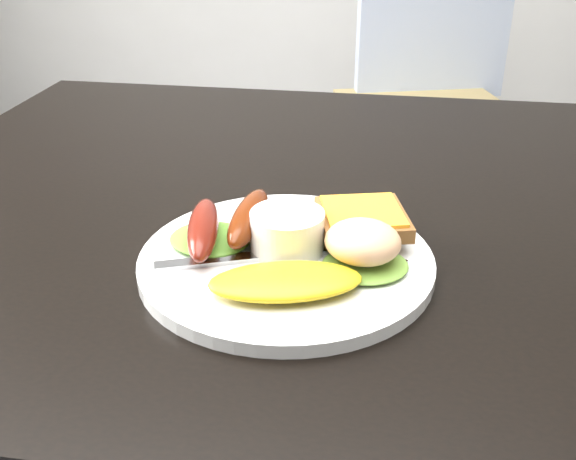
{
  "coord_description": "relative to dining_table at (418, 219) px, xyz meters",
  "views": [
    {
      "loc": [
        -0.03,
        -0.66,
        1.05
      ],
      "look_at": [
        -0.12,
        -0.15,
        0.78
      ],
      "focal_mm": 42.0,
      "sensor_mm": 36.0,
      "label": 1
    }
  ],
  "objects": [
    {
      "name": "lettuce_right",
      "position": [
        -0.05,
        -0.17,
        0.04
      ],
      "size": [
        0.09,
        0.08,
        0.01
      ],
      "primitive_type": "ellipsoid",
      "rotation": [
        0.0,
        0.0,
        0.24
      ],
      "color": "#538E2A",
      "rests_on": "plate"
    },
    {
      "name": "person",
      "position": [
        -0.36,
        0.81,
        -0.03
      ],
      "size": [
        0.58,
        0.48,
        1.39
      ],
      "primitive_type": "imported",
      "rotation": [
        0.0,
        0.0,
        2.81
      ],
      "color": "navy",
      "rests_on": "ground"
    },
    {
      "name": "sausage_a",
      "position": [
        -0.19,
        -0.16,
        0.05
      ],
      "size": [
        0.05,
        0.11,
        0.03
      ],
      "primitive_type": "ellipsoid",
      "rotation": [
        0.0,
        0.0,
        0.21
      ],
      "color": "maroon",
      "rests_on": "lettuce_left"
    },
    {
      "name": "fork",
      "position": [
        -0.15,
        -0.17,
        0.03
      ],
      "size": [
        0.15,
        0.07,
        0.0
      ],
      "primitive_type": "cube",
      "rotation": [
        0.0,
        0.0,
        0.37
      ],
      "color": "#ADAFB7",
      "rests_on": "plate"
    },
    {
      "name": "dining_table",
      "position": [
        0.0,
        0.0,
        0.0
      ],
      "size": [
        1.2,
        0.8,
        0.04
      ],
      "primitive_type": "cube",
      "color": "black",
      "rests_on": "ground"
    },
    {
      "name": "potato_salad",
      "position": [
        -0.05,
        -0.16,
        0.06
      ],
      "size": [
        0.07,
        0.07,
        0.03
      ],
      "primitive_type": "ellipsoid",
      "rotation": [
        0.0,
        0.0,
        -0.12
      ],
      "color": "#FBEFB9",
      "rests_on": "lettuce_right"
    },
    {
      "name": "plate",
      "position": [
        -0.12,
        -0.16,
        0.03
      ],
      "size": [
        0.26,
        0.26,
        0.01
      ],
      "primitive_type": "cylinder",
      "color": "white",
      "rests_on": "dining_table"
    },
    {
      "name": "omelette",
      "position": [
        -0.11,
        -0.21,
        0.04
      ],
      "size": [
        0.13,
        0.09,
        0.02
      ],
      "primitive_type": "ellipsoid",
      "rotation": [
        0.0,
        0.0,
        0.26
      ],
      "color": "gold",
      "rests_on": "plate"
    },
    {
      "name": "sausage_b",
      "position": [
        -0.16,
        -0.13,
        0.05
      ],
      "size": [
        0.03,
        0.11,
        0.03
      ],
      "primitive_type": "ellipsoid",
      "rotation": [
        0.0,
        0.0,
        -0.02
      ],
      "color": "#5E2B10",
      "rests_on": "lettuce_left"
    },
    {
      "name": "toast_a",
      "position": [
        -0.08,
        -0.1,
        0.04
      ],
      "size": [
        0.09,
        0.09,
        0.01
      ],
      "primitive_type": "cube",
      "rotation": [
        0.0,
        0.0,
        0.55
      ],
      "color": "brown",
      "rests_on": "plate"
    },
    {
      "name": "lettuce_left",
      "position": [
        -0.19,
        -0.14,
        0.04
      ],
      "size": [
        0.09,
        0.08,
        0.01
      ],
      "primitive_type": "ellipsoid",
      "rotation": [
        0.0,
        0.0,
        -0.23
      ],
      "color": "#4C8532",
      "rests_on": "plate"
    },
    {
      "name": "dining_chair",
      "position": [
        0.07,
        1.24,
        -0.28
      ],
      "size": [
        0.58,
        0.58,
        0.06
      ],
      "primitive_type": "cube",
      "rotation": [
        0.0,
        0.0,
        0.31
      ],
      "color": "tan",
      "rests_on": "ground"
    },
    {
      "name": "ramekin",
      "position": [
        -0.12,
        -0.15,
        0.05
      ],
      "size": [
        0.07,
        0.07,
        0.04
      ],
      "primitive_type": "cylinder",
      "rotation": [
        0.0,
        0.0,
        -0.13
      ],
      "color": "white",
      "rests_on": "plate"
    },
    {
      "name": "toast_b",
      "position": [
        -0.06,
        -0.11,
        0.05
      ],
      "size": [
        0.09,
        0.09,
        0.01
      ],
      "primitive_type": "cube",
      "rotation": [
        0.0,
        0.0,
        0.26
      ],
      "color": "brown",
      "rests_on": "toast_a"
    }
  ]
}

